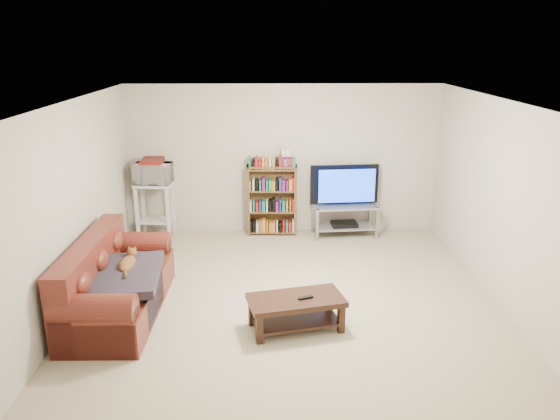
{
  "coord_description": "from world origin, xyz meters",
  "views": [
    {
      "loc": [
        -0.24,
        -6.16,
        3.05
      ],
      "look_at": [
        -0.1,
        0.4,
        1.0
      ],
      "focal_mm": 35.0,
      "sensor_mm": 36.0,
      "label": 1
    }
  ],
  "objects_px": {
    "sofa": "(113,287)",
    "coffee_table": "(296,307)",
    "bookshelf": "(272,199)",
    "tv_stand": "(345,215)"
  },
  "relations": [
    {
      "from": "tv_stand",
      "to": "bookshelf",
      "type": "distance_m",
      "value": 1.2
    },
    {
      "from": "coffee_table",
      "to": "tv_stand",
      "type": "xyz_separation_m",
      "value": [
        0.93,
        2.99,
        0.09
      ]
    },
    {
      "from": "tv_stand",
      "to": "bookshelf",
      "type": "bearing_deg",
      "value": 170.46
    },
    {
      "from": "coffee_table",
      "to": "bookshelf",
      "type": "relative_size",
      "value": 0.97
    },
    {
      "from": "bookshelf",
      "to": "sofa",
      "type": "bearing_deg",
      "value": -123.51
    },
    {
      "from": "sofa",
      "to": "coffee_table",
      "type": "distance_m",
      "value": 2.15
    },
    {
      "from": "sofa",
      "to": "coffee_table",
      "type": "height_order",
      "value": "sofa"
    },
    {
      "from": "coffee_table",
      "to": "tv_stand",
      "type": "relative_size",
      "value": 1.05
    },
    {
      "from": "sofa",
      "to": "bookshelf",
      "type": "xyz_separation_m",
      "value": [
        1.87,
        2.66,
        0.28
      ]
    },
    {
      "from": "sofa",
      "to": "tv_stand",
      "type": "relative_size",
      "value": 1.95
    }
  ]
}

